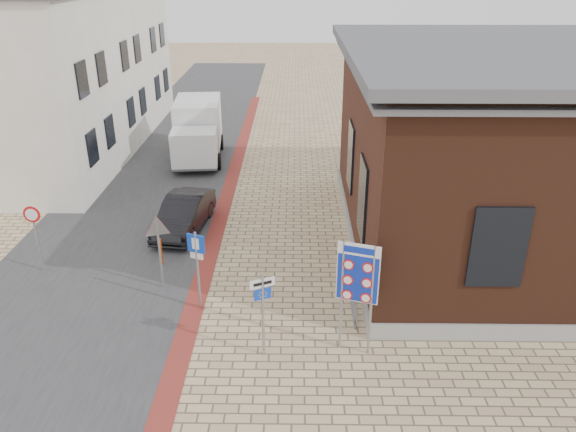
% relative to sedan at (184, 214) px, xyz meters
% --- Properties ---
extents(ground, '(120.00, 120.00, 0.00)m').
position_rel_sedan_xyz_m(ground, '(3.20, -7.63, -0.65)').
color(ground, tan).
rests_on(ground, ground).
extents(road_strip, '(7.00, 60.00, 0.02)m').
position_rel_sedan_xyz_m(road_strip, '(-2.30, 7.37, -0.64)').
color(road_strip, '#38383A').
rests_on(road_strip, ground).
extents(curb_strip, '(0.60, 40.00, 0.02)m').
position_rel_sedan_xyz_m(curb_strip, '(1.20, 2.37, -0.64)').
color(curb_strip, maroon).
rests_on(curb_strip, ground).
extents(brick_building, '(13.00, 13.00, 6.80)m').
position_rel_sedan_xyz_m(brick_building, '(12.19, -0.64, 2.83)').
color(brick_building, gray).
rests_on(brick_building, ground).
extents(townhouse_near, '(7.40, 6.40, 8.30)m').
position_rel_sedan_xyz_m(townhouse_near, '(-7.79, 4.37, 3.51)').
color(townhouse_near, silver).
rests_on(townhouse_near, ground).
extents(townhouse_mid, '(7.40, 6.40, 9.10)m').
position_rel_sedan_xyz_m(townhouse_mid, '(-7.79, 10.37, 3.91)').
color(townhouse_mid, silver).
rests_on(townhouse_mid, ground).
extents(townhouse_far, '(7.40, 6.40, 8.30)m').
position_rel_sedan_xyz_m(townhouse_far, '(-7.79, 16.37, 3.51)').
color(townhouse_far, silver).
rests_on(townhouse_far, ground).
extents(bike_rack, '(0.08, 1.80, 0.60)m').
position_rel_sedan_xyz_m(bike_rack, '(5.85, -5.43, -0.39)').
color(bike_rack, slate).
rests_on(bike_rack, ground).
extents(sedan, '(1.91, 4.12, 1.31)m').
position_rel_sedan_xyz_m(sedan, '(0.00, 0.00, 0.00)').
color(sedan, black).
rests_on(sedan, ground).
extents(box_truck, '(2.69, 5.62, 2.86)m').
position_rel_sedan_xyz_m(box_truck, '(-0.78, 8.36, 0.82)').
color(box_truck, slate).
rests_on(box_truck, ground).
extents(border_sign, '(1.03, 0.37, 3.12)m').
position_rel_sedan_xyz_m(border_sign, '(5.70, -7.13, 1.60)').
color(border_sign, gray).
rests_on(border_sign, ground).
extents(essen_sign, '(0.61, 0.30, 2.40)m').
position_rel_sedan_xyz_m(essen_sign, '(3.37, -7.33, 0.93)').
color(essen_sign, gray).
rests_on(essen_sign, ground).
extents(parking_sign, '(0.52, 0.24, 2.46)m').
position_rel_sedan_xyz_m(parking_sign, '(1.40, -5.23, 1.02)').
color(parking_sign, gray).
rests_on(parking_sign, ground).
extents(yield_sign, '(0.83, 0.34, 2.43)m').
position_rel_sedan_xyz_m(yield_sign, '(0.07, -4.13, 1.20)').
color(yield_sign, gray).
rests_on(yield_sign, ground).
extents(speed_sign, '(0.54, 0.07, 2.30)m').
position_rel_sedan_xyz_m(speed_sign, '(-4.10, -3.13, 0.88)').
color(speed_sign, gray).
rests_on(speed_sign, ground).
extents(bollard, '(0.10, 0.10, 0.93)m').
position_rel_sedan_xyz_m(bollard, '(-0.30, -2.63, -0.19)').
color(bollard, '#E64B0C').
rests_on(bollard, ground).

